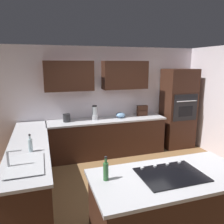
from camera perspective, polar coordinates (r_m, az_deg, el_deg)
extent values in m
plane|color=brown|center=(4.20, 7.33, -19.38)|extent=(14.00, 14.00, 0.00)
cube|color=silver|center=(5.61, -1.36, 3.11)|extent=(6.00, 0.10, 2.60)
cube|color=#381E14|center=(5.47, 3.34, 9.46)|extent=(1.10, 0.34, 0.67)
cube|color=#381E14|center=(5.14, -11.03, 9.07)|extent=(1.10, 0.34, 0.67)
cube|color=#381E14|center=(5.44, -1.20, -6.63)|extent=(2.80, 0.60, 0.86)
cube|color=#B2B2B7|center=(5.31, -1.22, -2.04)|extent=(2.84, 0.64, 0.04)
cube|color=#381E14|center=(4.17, -20.14, -13.58)|extent=(0.60, 2.90, 0.86)
cube|color=#B2B2B7|center=(4.00, -20.62, -7.75)|extent=(0.64, 2.94, 0.04)
cube|color=#381E14|center=(3.08, 14.41, -23.16)|extent=(1.84, 0.84, 0.86)
cube|color=#B2B2B7|center=(2.85, 14.91, -15.74)|extent=(1.92, 0.92, 0.04)
cube|color=#381E14|center=(6.11, 16.59, 0.82)|extent=(0.80, 0.60, 2.07)
cube|color=black|center=(5.85, 18.33, 0.58)|extent=(0.66, 0.03, 0.56)
cube|color=black|center=(5.85, 18.37, 0.17)|extent=(0.40, 0.01, 0.26)
cube|color=black|center=(5.80, 18.55, 3.77)|extent=(0.66, 0.02, 0.11)
cylinder|color=silver|center=(5.79, 18.68, 2.64)|extent=(0.56, 0.02, 0.02)
cube|color=#515456|center=(3.33, -21.19, -11.37)|extent=(0.40, 0.30, 0.02)
cube|color=#515456|center=(3.02, -21.54, -13.90)|extent=(0.40, 0.30, 0.02)
cube|color=#B7BABF|center=(3.17, -21.37, -12.43)|extent=(0.46, 0.70, 0.01)
cylinder|color=#B7BABF|center=(3.16, -25.19, -11.04)|extent=(0.03, 0.03, 0.22)
cylinder|color=#B7BABF|center=(3.11, -23.90, -9.11)|extent=(0.18, 0.02, 0.02)
cube|color=black|center=(2.83, 14.95, -15.26)|extent=(0.76, 0.56, 0.01)
cylinder|color=#B2B2B7|center=(3.14, 16.93, -12.24)|extent=(0.04, 0.04, 0.02)
cylinder|color=#B2B2B7|center=(3.04, 14.06, -12.84)|extent=(0.04, 0.04, 0.02)
cylinder|color=#B2B2B7|center=(2.96, 11.00, -13.45)|extent=(0.04, 0.04, 0.02)
cylinder|color=#B2B2B7|center=(2.88, 7.76, -14.05)|extent=(0.04, 0.04, 0.02)
cylinder|color=silver|center=(5.26, -4.50, -1.37)|extent=(0.15, 0.15, 0.11)
cylinder|color=silver|center=(5.23, -4.53, 0.30)|extent=(0.11, 0.11, 0.20)
cylinder|color=black|center=(5.21, -4.55, 1.54)|extent=(0.12, 0.12, 0.03)
ellipsoid|color=#668CB2|center=(5.44, 2.17, -0.79)|extent=(0.23, 0.23, 0.13)
cube|color=#381E14|center=(5.69, 7.76, 0.37)|extent=(0.27, 0.10, 0.26)
cube|color=#381E14|center=(5.64, 8.00, 0.26)|extent=(0.25, 0.02, 0.02)
cylinder|color=#262628|center=(5.15, -11.56, -1.51)|extent=(0.17, 0.17, 0.18)
cylinder|color=silver|center=(3.58, -20.23, -8.07)|extent=(0.06, 0.06, 0.19)
cylinder|color=silver|center=(3.54, -20.39, -6.14)|extent=(0.03, 0.03, 0.06)
cylinder|color=black|center=(3.53, -20.44, -5.52)|extent=(0.03, 0.03, 0.02)
cylinder|color=#336B38|center=(2.60, -1.59, -15.06)|extent=(0.06, 0.06, 0.21)
cylinder|color=#336B38|center=(2.54, -1.61, -12.39)|extent=(0.03, 0.03, 0.06)
cylinder|color=black|center=(2.52, -1.61, -11.56)|extent=(0.03, 0.03, 0.02)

